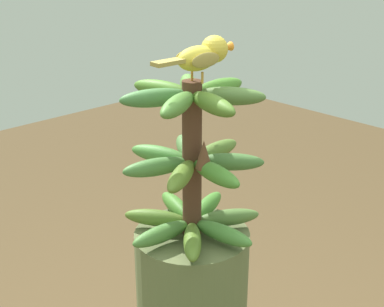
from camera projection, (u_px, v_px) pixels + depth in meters
name	position (u px, v px, depth m)	size (l,w,h in m)	color
banana_bunch	(192.00, 161.00, 1.14)	(0.31, 0.31, 0.35)	#4C2D1E
perched_bird	(204.00, 55.00, 1.06)	(0.06, 0.20, 0.09)	#C68933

